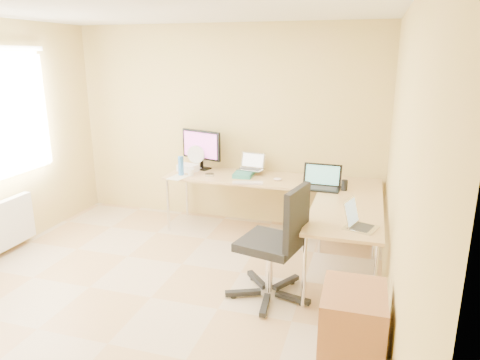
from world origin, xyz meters
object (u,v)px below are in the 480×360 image
(keyboard, at_px, (248,183))
(laptop_return, at_px, (362,218))
(office_chair, at_px, (270,247))
(monitor, at_px, (201,150))
(cabinet, at_px, (351,338))
(desk_return, at_px, (344,247))
(laptop_black, at_px, (321,177))
(desk_fan, at_px, (198,158))
(mug, at_px, (191,172))
(desk_main, at_px, (270,206))
(laptop_center, at_px, (251,162))
(water_bottle, at_px, (181,166))

(keyboard, relative_size, laptop_return, 1.20)
(office_chair, bearing_deg, monitor, 140.88)
(keyboard, distance_m, cabinet, 2.57)
(desk_return, relative_size, keyboard, 3.53)
(monitor, relative_size, cabinet, 0.87)
(laptop_black, xyz_separation_m, office_chair, (-0.31, -1.22, -0.37))
(laptop_black, distance_m, desk_fan, 1.74)
(mug, height_order, office_chair, office_chair)
(laptop_black, bearing_deg, office_chair, -102.00)
(desk_main, xyz_separation_m, laptop_center, (-0.30, 0.15, 0.52))
(monitor, xyz_separation_m, laptop_center, (0.70, -0.05, -0.11))
(laptop_center, height_order, mug, laptop_center)
(laptop_return, bearing_deg, water_bottle, 80.43)
(water_bottle, bearing_deg, desk_return, -21.19)
(desk_return, xyz_separation_m, office_chair, (-0.64, -0.49, 0.14))
(desk_fan, bearing_deg, laptop_center, -1.98)
(monitor, distance_m, cabinet, 3.46)
(desk_main, distance_m, keyboard, 0.52)
(desk_return, bearing_deg, desk_fan, 150.02)
(desk_main, relative_size, cabinet, 3.73)
(monitor, relative_size, laptop_center, 1.91)
(desk_main, bearing_deg, mug, -169.95)
(office_chair, bearing_deg, water_bottle, 150.88)
(laptop_return, bearing_deg, desk_return, 40.31)
(water_bottle, relative_size, cabinet, 0.35)
(office_chair, bearing_deg, desk_fan, 142.40)
(laptop_black, relative_size, water_bottle, 1.76)
(laptop_black, bearing_deg, keyboard, -175.99)
(desk_fan, distance_m, office_chair, 2.18)
(laptop_center, relative_size, laptop_black, 0.74)
(laptop_center, xyz_separation_m, mug, (-0.70, -0.32, -0.11))
(laptop_black, relative_size, cabinet, 0.61)
(desk_fan, distance_m, laptop_return, 2.65)
(keyboard, bearing_deg, desk_fan, 137.30)
(laptop_return, bearing_deg, desk_main, 57.57)
(cabinet, bearing_deg, monitor, 127.68)
(mug, bearing_deg, desk_return, -22.65)
(monitor, height_order, desk_fan, monitor)
(office_chair, height_order, cabinet, office_chair)
(laptop_center, bearing_deg, desk_return, -34.66)
(monitor, bearing_deg, cabinet, -33.36)
(monitor, xyz_separation_m, water_bottle, (-0.13, -0.39, -0.14))
(office_chair, relative_size, cabinet, 1.58)
(cabinet, bearing_deg, laptop_return, 89.13)
(laptop_return, relative_size, cabinet, 0.43)
(mug, height_order, laptop_return, laptop_return)
(desk_fan, relative_size, laptop_return, 0.99)
(desk_return, bearing_deg, mug, 157.35)
(laptop_black, relative_size, desk_fan, 1.44)
(laptop_center, relative_size, desk_fan, 1.06)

